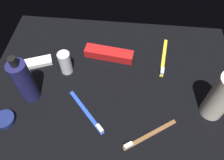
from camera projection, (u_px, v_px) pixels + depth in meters
The scene contains 10 objects.
ground_plane at pixel (112, 86), 75.58cm from camera, with size 84.00×64.00×1.20cm, color black.
lotion_bottle at pixel (24, 81), 66.03cm from camera, with size 5.52×5.52×18.67cm.
bodywash_bottle at pixel (221, 97), 62.29cm from camera, with size 6.74×6.74×19.25cm.
deodorant_stick at pixel (65, 63), 75.06cm from camera, with size 4.11×4.11×8.70cm, color silver.
toothbrush_brown at pixel (147, 136), 64.23cm from camera, with size 15.58×11.08×2.10cm.
toothbrush_yellow at pixel (164, 59), 80.94cm from camera, with size 3.46×18.01×2.10cm.
toothbrush_blue at pixel (88, 114), 68.29cm from camera, with size 13.06×14.07×2.10cm.
toothpaste_box_red at pixel (109, 54), 81.01cm from camera, with size 17.60×4.40×3.20cm, color red.
snack_bar_white at pixel (37, 62), 79.81cm from camera, with size 10.40×4.00×1.50cm, color white.
cream_tin_left at pixel (5, 120), 66.95cm from camera, with size 6.06×6.06×1.65cm, color navy.
Camera 1 is at (-4.19, 41.37, 62.55)cm, focal length 35.65 mm.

